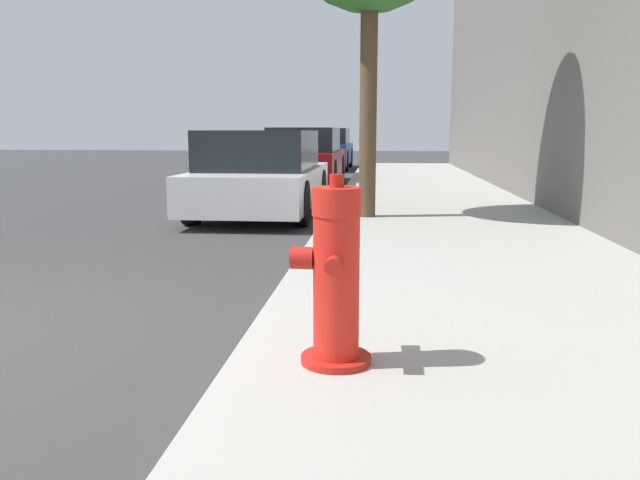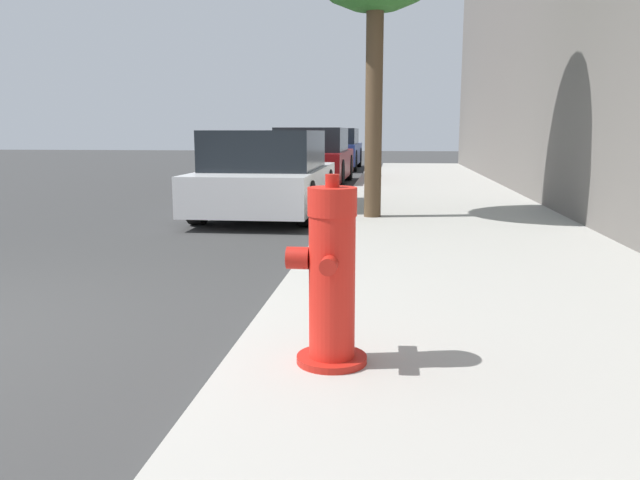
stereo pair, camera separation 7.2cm
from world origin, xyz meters
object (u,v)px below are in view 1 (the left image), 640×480
(parked_car_far, at_px, (326,149))
(parked_car_mid, at_px, (306,157))
(fire_hydrant, at_px, (335,278))
(parked_car_near, at_px, (262,174))

(parked_car_far, bearing_deg, parked_car_mid, -89.24)
(parked_car_mid, distance_m, parked_car_far, 6.62)
(fire_hydrant, distance_m, parked_car_far, 19.15)
(fire_hydrant, height_order, parked_car_mid, parked_car_mid)
(fire_hydrant, relative_size, parked_car_mid, 0.21)
(parked_car_mid, height_order, parked_car_far, parked_car_far)
(fire_hydrant, xyz_separation_m, parked_car_far, (-1.75, 19.07, 0.10))
(parked_car_near, relative_size, parked_car_far, 0.91)
(parked_car_near, bearing_deg, parked_car_far, 90.37)
(fire_hydrant, bearing_deg, parked_car_far, 95.26)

